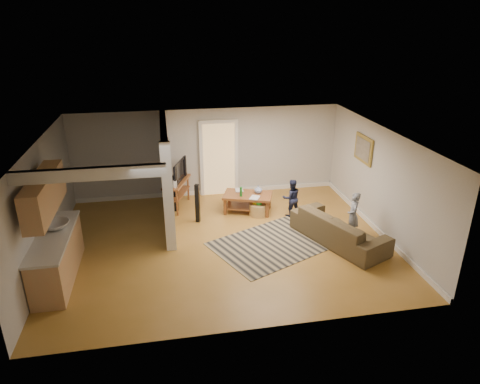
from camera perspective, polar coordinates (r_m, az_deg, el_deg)
name	(u,v)px	position (r m, az deg, el deg)	size (l,w,h in m)	color
ground	(224,243)	(9.94, -2.13, -6.76)	(7.50, 7.50, 0.00)	olive
room_shell	(173,180)	(9.64, -8.91, 1.57)	(7.54, 6.02, 2.52)	#AEACA6
area_rug	(272,244)	(9.88, 4.22, -6.98)	(2.53, 1.85, 0.01)	black
sofa	(338,242)	(10.22, 12.90, -6.48)	(2.36, 0.92, 0.69)	#4B4525
coffee_table	(248,198)	(11.31, 1.13, -0.79)	(1.43, 1.11, 0.74)	brown
tv_console	(177,183)	(11.56, -8.39, 1.15)	(0.84, 1.30, 1.05)	brown
speaker_left	(197,203)	(10.73, -5.70, -1.52)	(0.10, 0.10, 1.01)	black
speaker_right	(176,193)	(11.41, -8.58, -0.17)	(0.10, 0.10, 1.01)	black
toy_basket	(258,208)	(11.20, 2.48, -2.20)	(0.48, 0.48, 0.43)	#A67E48
child	(351,237)	(10.52, 14.55, -5.77)	(0.41, 0.27, 1.12)	gray
toddler	(290,215)	(11.30, 6.74, -3.11)	(0.49, 0.38, 1.00)	#1C203A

